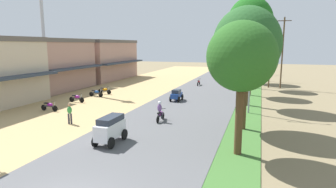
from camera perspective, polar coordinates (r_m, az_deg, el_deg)
The scene contains 23 objects.
shophouse_mid at distance 41.91m, azimuth -21.62°, elevation 5.54°, with size 7.32×10.70×6.90m.
shophouse_far at distance 52.33m, azimuth -12.74°, elevation 6.70°, with size 8.23×13.71×6.90m.
parked_motorbike_second at distance 28.44m, azimuth -22.58°, elevation -2.18°, with size 1.80×0.54×0.94m.
parked_motorbike_third at distance 31.71m, azimuth -17.73°, elevation -0.71°, with size 1.80×0.54×0.94m.
parked_motorbike_fourth at distance 34.47m, azimuth -14.14°, elevation 0.28°, with size 1.80×0.54×0.94m.
parked_motorbike_fifth at distance 36.08m, azimuth -12.52°, elevation 0.76°, with size 1.80×0.54×0.94m.
pedestrian_on_shoulder at distance 23.16m, azimuth -19.03°, elevation -3.52°, with size 0.43×0.40×1.62m.
median_tree_nearest at distance 15.72m, azimuth 14.47°, elevation 7.10°, with size 3.73×3.73×7.30m.
median_tree_second at distance 20.73m, azimuth 15.42°, elevation 9.51°, with size 4.69×4.69×8.66m.
median_tree_third at distance 29.38m, azimuth 16.05°, elevation 13.38°, with size 4.33×4.33×10.58m.
median_tree_fourth at distance 35.43m, azimuth 16.34°, elevation 9.81°, with size 3.87×3.87×8.32m.
median_tree_fifth at distance 41.64m, azimuth 17.30°, elevation 12.05°, with size 3.81×3.81×9.95m.
median_tree_sixth at distance 47.17m, azimuth 17.35°, elevation 8.57°, with size 4.49×4.49×7.84m.
streetlamp_near at distance 26.04m, azimuth 16.13°, elevation 5.23°, with size 3.16×0.20×7.08m.
streetlamp_mid at distance 51.30m, azimuth 17.17°, elevation 8.00°, with size 3.16×0.20×8.37m.
streetlamp_far at distance 62.92m, azimuth 17.35°, elevation 8.05°, with size 3.16×0.20×7.95m.
utility_pole_near at distance 43.22m, azimuth 19.73°, elevation 7.30°, with size 1.80×0.20×8.86m.
utility_pole_far at distance 43.07m, azimuth 21.86°, elevation 7.80°, with size 1.80×0.20×9.80m.
car_van_white at distance 18.03m, azimuth -11.44°, elevation -6.71°, with size 1.19×2.41×1.67m.
car_hatchback_blue at distance 30.96m, azimuth 1.71°, elevation -0.12°, with size 1.04×2.00×1.23m.
car_hatchback_silver at distance 43.58m, azimuth 11.50°, elevation 2.58°, with size 1.04×2.00×1.23m.
motorbike_ahead_second at distance 22.66m, azimuth -1.58°, elevation -3.54°, with size 0.54×1.80×1.66m.
motorbike_ahead_third at distance 42.93m, azimuth 6.14°, elevation 2.38°, with size 0.54×1.80×0.94m.
Camera 1 is at (6.62, -7.91, 6.09)m, focal length 30.56 mm.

